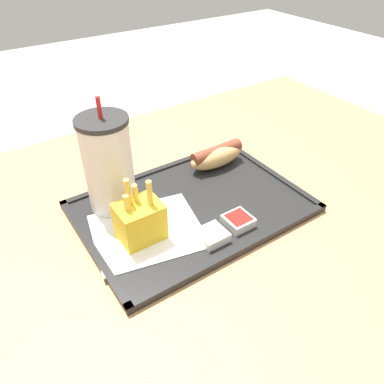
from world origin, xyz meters
The scene contains 8 objects.
dining_table centered at (0.00, 0.00, 0.36)m, with size 1.24×0.86×0.73m.
food_tray centered at (-0.03, 0.02, 0.73)m, with size 0.40×0.28×0.01m.
paper_napkin centered at (-0.13, 0.01, 0.74)m, with size 0.21×0.18×0.00m.
soda_cup centered at (-0.14, 0.10, 0.82)m, with size 0.09×0.09×0.21m.
hot_dog_far centered at (0.09, 0.11, 0.76)m, with size 0.13×0.05×0.05m.
fries_carton centered at (-0.14, 0.01, 0.77)m, with size 0.07×0.06×0.11m.
sauce_cup_mayo centered at (-0.05, -0.07, 0.75)m, with size 0.04×0.04×0.02m.
sauce_cup_ketchup centered at (0.01, -0.06, 0.75)m, with size 0.04×0.04×0.02m.
Camera 1 is at (-0.32, -0.42, 1.17)m, focal length 35.00 mm.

